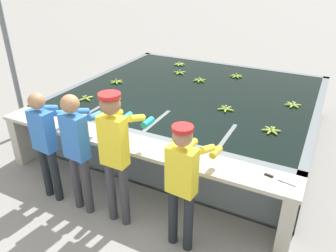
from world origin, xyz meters
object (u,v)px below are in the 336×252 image
Objects in this scene: banana_bunch_floating_9 at (271,130)px; worker_1 at (78,144)px; banana_bunch_floating_3 at (226,109)px; banana_bunch_floating_5 at (236,76)px; support_post_left at (9,51)px; knife_1 at (36,118)px; banana_bunch_floating_0 at (180,73)px; banana_bunch_floating_2 at (86,98)px; banana_bunch_floating_8 at (199,80)px; banana_bunch_floating_4 at (179,64)px; knife_0 at (275,178)px; banana_bunch_floating_7 at (113,99)px; worker_0 at (46,138)px; banana_bunch_floating_1 at (116,82)px; worker_2 at (116,147)px; worker_3 at (183,177)px; banana_bunch_floating_6 at (293,105)px.

worker_1 is at bearing -140.17° from banana_bunch_floating_9.
banana_bunch_floating_3 and banana_bunch_floating_5 have the same top height.
knife_1 is at bearing -30.18° from support_post_left.
banana_bunch_floating_0 is 2.21m from banana_bunch_floating_2.
banana_bunch_floating_2 is 0.97× the size of banana_bunch_floating_8.
banana_bunch_floating_4 is at bearing 131.90° from banana_bunch_floating_3.
support_post_left reaches higher than knife_0.
banana_bunch_floating_0 is 2.91m from banana_bunch_floating_9.
banana_bunch_floating_9 is 3.49m from knife_1.
banana_bunch_floating_2 is at bearing -155.67° from banana_bunch_floating_7.
worker_0 reaches higher than banana_bunch_floating_9.
support_post_left is (-1.81, -0.46, 0.72)m from banana_bunch_floating_7.
worker_0 is 2.33m from support_post_left.
banana_bunch_floating_1 is at bearing 115.13° from worker_1.
worker_0 reaches higher than banana_bunch_floating_5.
banana_bunch_floating_1 is 1.02× the size of banana_bunch_floating_3.
banana_bunch_floating_9 is 0.97× the size of knife_1.
worker_2 is 3.56m from banana_bunch_floating_0.
support_post_left is at bearing 163.44° from worker_3.
worker_3 is 0.49× the size of support_post_left.
banana_bunch_floating_7 is at bearing -165.65° from banana_bunch_floating_3.
banana_bunch_floating_0 is (-1.68, 3.47, -0.07)m from worker_3.
worker_1 is at bearing -85.68° from banana_bunch_floating_0.
support_post_left is at bearing -133.45° from banana_bunch_floating_0.
worker_0 is 1.11m from worker_2.
banana_bunch_floating_0 is at bearing 78.28° from banana_bunch_floating_7.
banana_bunch_floating_5 is at bearing 140.69° from banana_bunch_floating_6.
worker_3 is (1.42, 0.02, -0.04)m from worker_1.
banana_bunch_floating_2 reaches higher than knife_1.
banana_bunch_floating_0 is 0.97× the size of banana_bunch_floating_1.
worker_2 is 1.87m from knife_1.
banana_bunch_floating_3 is at bearing 72.31° from worker_2.
support_post_left is (-1.20, 0.70, 0.73)m from knife_1.
banana_bunch_floating_8 is 3.51m from support_post_left.
banana_bunch_floating_0 is at bearing 68.26° from banana_bunch_floating_2.
worker_0 reaches higher than banana_bunch_floating_2.
banana_bunch_floating_4 and banana_bunch_floating_7 have the same top height.
banana_bunch_floating_3 is 0.98× the size of banana_bunch_floating_8.
banana_bunch_floating_8 is at bearing 138.03° from banana_bunch_floating_9.
banana_bunch_floating_9 is (1.47, 1.65, -0.20)m from worker_2.
worker_1 is at bearing -95.28° from banana_bunch_floating_8.
banana_bunch_floating_8 is at bearing 30.55° from banana_bunch_floating_1.
banana_bunch_floating_6 is at bearing 75.16° from worker_3.
banana_bunch_floating_4 is 0.09× the size of support_post_left.
banana_bunch_floating_0 is at bearing -164.49° from banana_bunch_floating_5.
banana_bunch_floating_9 is 0.81× the size of knife_0.
banana_bunch_floating_2 is at bearing -127.68° from banana_bunch_floating_8.
banana_bunch_floating_4 is at bearing 97.52° from worker_1.
worker_1 reaches higher than banana_bunch_floating_7.
worker_1 reaches higher than banana_bunch_floating_1.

